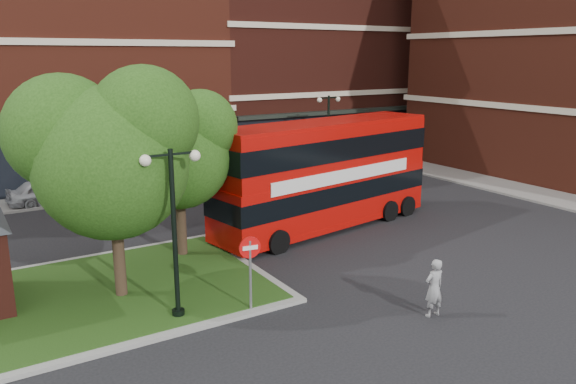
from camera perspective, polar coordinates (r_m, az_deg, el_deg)
ground at (r=19.22m, az=4.88°, el=-9.12°), size 120.00×120.00×0.00m
pavement_far at (r=33.30m, az=-12.19°, el=0.62°), size 44.00×3.00×0.12m
pavement_side at (r=32.43m, az=26.80°, el=-0.93°), size 3.00×28.00×0.12m
terrace_far_right at (r=45.43m, az=1.26°, el=14.45°), size 18.00×12.00×16.00m
traffic_island at (r=18.89m, az=-21.37°, el=-10.28°), size 12.60×7.60×0.15m
tree_island_west at (r=17.44m, az=-17.93°, el=4.30°), size 5.40×4.71×7.21m
tree_island_east at (r=20.74m, az=-11.40°, el=4.57°), size 4.46×3.90×6.29m
lamp_island at (r=15.95m, az=-11.51°, el=-3.41°), size 1.72×0.36×5.00m
lamp_far_left at (r=31.68m, az=-7.79°, el=5.24°), size 1.72×0.36×5.00m
lamp_far_right at (r=35.62m, az=4.11°, el=6.27°), size 1.72×0.36×5.00m
bus at (r=24.38m, az=3.76°, el=2.51°), size 11.08×4.21×4.13m
woman at (r=17.06m, az=14.61°, el=-9.40°), size 0.66×0.46×1.76m
car_silver at (r=31.21m, az=-23.12°, el=0.10°), size 4.14×2.00×1.36m
car_white at (r=36.62m, az=1.42°, el=3.25°), size 4.71×1.64×1.55m
no_entry_sign at (r=16.47m, az=-3.88°, el=-6.80°), size 0.65×0.15×2.36m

